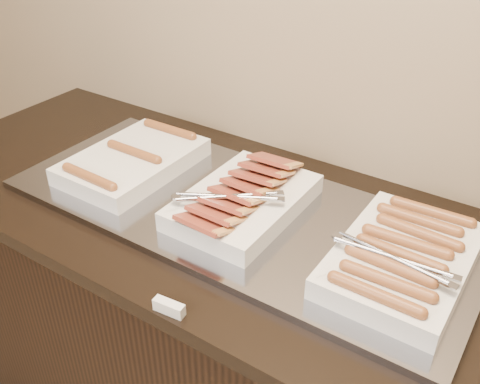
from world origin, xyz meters
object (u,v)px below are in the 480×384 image
at_px(warming_tray, 236,210).
at_px(dish_right, 402,258).
at_px(counter, 245,340).
at_px(dish_left, 133,161).
at_px(dish_center, 243,200).

bearing_deg(warming_tray, dish_right, -0.46).
bearing_deg(dish_right, counter, 179.59).
height_order(dish_left, dish_right, dish_right).
bearing_deg(dish_center, dish_left, 179.41).
distance_m(dish_left, dish_right, 0.78).
bearing_deg(dish_left, counter, -0.00).
height_order(dish_left, dish_center, dish_center).
bearing_deg(dish_center, dish_right, 0.01).
height_order(counter, warming_tray, warming_tray).
relative_size(warming_tray, dish_center, 3.01).
distance_m(dish_left, dish_center, 0.37).
bearing_deg(dish_right, dish_center, -179.88).
bearing_deg(dish_center, warming_tray, 171.11).
bearing_deg(dish_left, warming_tray, -0.00).
bearing_deg(counter, dish_left, 180.00).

